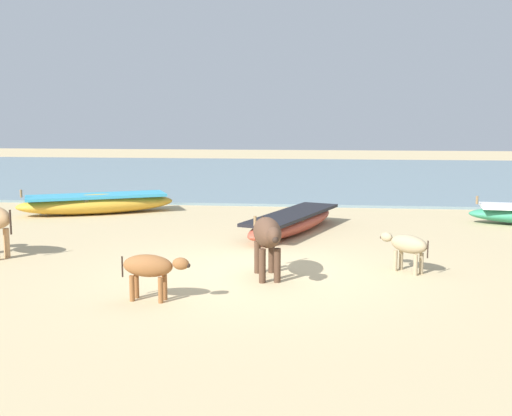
% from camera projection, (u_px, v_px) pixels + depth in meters
% --- Properties ---
extents(ground, '(80.00, 80.00, 0.00)m').
position_uv_depth(ground, '(255.00, 273.00, 10.51)').
color(ground, tan).
extents(sea_water, '(60.00, 20.00, 0.08)m').
position_uv_depth(sea_water, '(299.00, 175.00, 28.09)').
color(sea_water, slate).
rests_on(sea_water, ground).
extents(fishing_boat_0, '(2.27, 4.22, 0.64)m').
position_uv_depth(fishing_boat_0, '(293.00, 222.00, 14.18)').
color(fishing_boat_0, '#B74733').
rests_on(fishing_boat_0, ground).
extents(fishing_boat_6, '(4.19, 2.78, 0.72)m').
position_uv_depth(fishing_boat_6, '(97.00, 203.00, 16.94)').
color(fishing_boat_6, gold).
rests_on(fishing_boat_6, ground).
extents(cow_adult_dark, '(0.67, 1.50, 0.98)m').
position_uv_depth(cow_adult_dark, '(268.00, 235.00, 10.05)').
color(cow_adult_dark, '#4C3323').
rests_on(cow_adult_dark, ground).
extents(calf_near_brown, '(1.03, 0.37, 0.67)m').
position_uv_depth(calf_near_brown, '(150.00, 268.00, 8.85)').
color(calf_near_brown, brown).
rests_on(calf_near_brown, ground).
extents(calf_far_dun, '(0.83, 0.81, 0.64)m').
position_uv_depth(calf_far_dun, '(407.00, 245.00, 10.50)').
color(calf_far_dun, tan).
rests_on(calf_far_dun, ground).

